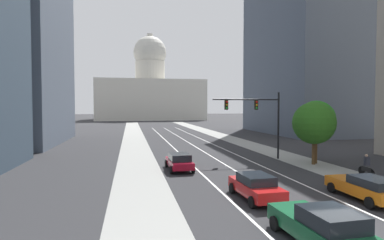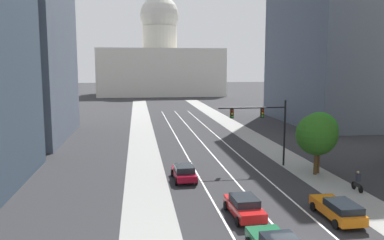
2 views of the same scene
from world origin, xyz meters
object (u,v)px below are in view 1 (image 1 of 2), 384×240
Objects in this scene: car_crimson at (179,161)px; car_green at (320,225)px; car_red at (256,186)px; traffic_signal_mast at (259,113)px; street_tree_far_right at (316,120)px; capitol_building at (150,93)px; car_orange at (365,187)px; street_tree_near_right at (314,123)px; cyclist at (367,165)px.

car_crimson is 15.73m from car_green.
traffic_signal_mast reaches higher than car_red.
car_red is 14.49m from street_tree_far_right.
capitol_building is 106.81m from traffic_signal_mast.
car_orange is 0.66× the size of traffic_signal_mast.
car_orange is at bearing -141.03° from car_crimson.
street_tree_near_right is 0.74m from street_tree_far_right.
car_orange is at bearing -87.84° from capitol_building.
traffic_signal_mast reaches higher than car_orange.
car_green is (0.01, -6.27, 0.05)m from car_red.
cyclist is (9.25, -115.53, -10.50)m from capitol_building.
car_red is at bearing -90.73° from capitol_building.
capitol_building is 126.27m from car_green.
traffic_signal_mast is 1.22× the size of street_tree_near_right.
capitol_building reaches higher than car_crimson.
capitol_building is 116.38m from cyclist.
car_red is 6.27m from car_green.
car_orange is at bearing -88.64° from traffic_signal_mast.
street_tree_near_right is (3.87, -3.69, -0.88)m from traffic_signal_mast.
car_crimson is 0.71× the size of street_tree_far_right.
car_orange is at bearing -109.74° from street_tree_far_right.
capitol_building is 120.03m from car_red.
capitol_building reaches higher than car_orange.
car_red is 0.74× the size of street_tree_far_right.
capitol_building is 6.20× the size of traffic_signal_mast.
car_crimson is at bearing -177.26° from street_tree_far_right.
car_crimson is at bearing -179.21° from street_tree_near_right.
car_red is 11.50m from cyclist.
street_tree_far_right reaches higher than car_crimson.
car_red is at bearing -135.84° from street_tree_near_right.
traffic_signal_mast is 11.03m from cyclist.
capitol_building is 10.03× the size of car_red.
traffic_signal_mast is at bearing 136.38° from street_tree_near_right.
car_green is 18.58m from street_tree_near_right.
cyclist is at bearing -40.68° from car_orange.
traffic_signal_mast is at bearing -18.64° from car_green.
car_green is at bearing -170.65° from car_crimson.
capitol_building is 10.43× the size of car_crimson.
car_red is at bearing -135.92° from street_tree_far_right.
street_tree_far_right is at bearing -19.68° from car_orange.
car_green is 0.77× the size of street_tree_far_right.
car_red is 0.62× the size of traffic_signal_mast.
car_crimson is (-9.13, 10.58, -0.01)m from car_orange.
street_tree_near_right is (12.66, 0.17, 3.11)m from car_crimson.
car_green is (-1.51, -125.82, -10.54)m from capitol_building.
cyclist is at bearing -112.26° from car_crimson.
capitol_building reaches higher than street_tree_near_right.
car_green is at bearing 128.66° from car_orange.
street_tree_near_right is at bearing 12.46° from cyclist.
cyclist reaches higher than car_crimson.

